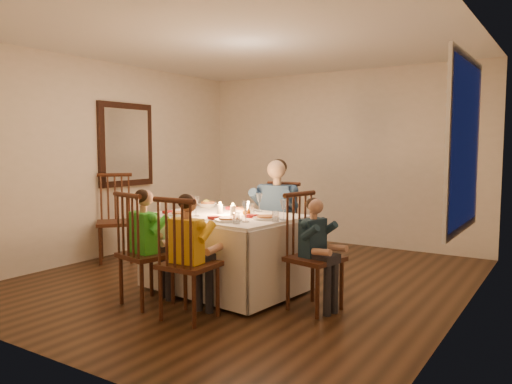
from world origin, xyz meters
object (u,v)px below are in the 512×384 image
Objects in this scene: chair_near_right at (190,318)px; child_teal at (314,310)px; chair_near_left at (147,304)px; chair_extra at (117,261)px; chair_end at (314,310)px; serving_bowl at (208,205)px; child_green at (147,304)px; chair_adult at (276,275)px; adult at (276,275)px; dining_table at (225,236)px; child_yellow at (190,318)px.

child_teal is (0.80, 0.80, 0.00)m from chair_near_right.
chair_near_left is 0.95× the size of chair_extra.
chair_end is 1.83m from serving_bowl.
chair_extra reaches higher than chair_near_right.
chair_near_right is 1.13m from chair_end.
chair_extra is 5.65× the size of serving_bowl.
chair_end is 0.98× the size of child_green.
chair_extra reaches higher than child_teal.
chair_near_right is 1.00× the size of chair_end.
chair_adult is at bearing -88.26° from chair_near_right.
adult reaches higher than child_teal.
chair_adult is at bearing 86.36° from dining_table.
dining_table is 1.20m from chair_end.
chair_near_right is at bearing -74.96° from chair_extra.
chair_extra is 1.10× the size of child_teal.
dining_table is 1.51× the size of chair_adult.
chair_adult is at bearing -95.01° from chair_near_left.
chair_adult is 0.00m from adult.
chair_adult is 1.13m from serving_bowl.
chair_adult is at bearing 58.71° from chair_end.
serving_bowl reaches higher than chair_adult.
dining_table is 1.48× the size of child_green.
child_teal is (0.92, -0.87, 0.00)m from adult.
child_yellow is at bearing -57.95° from serving_bowl.
serving_bowl is (1.42, 0.11, 0.81)m from chair_extra.
child_teal is at bearing 1.84° from dining_table.
adult reaches higher than chair_adult.
chair_near_right is 1.68m from adult.
adult is at bearing 58.71° from chair_end.
chair_near_right is 5.35× the size of serving_bowl.
adult is (2.08, 0.54, 0.00)m from chair_extra.
dining_table reaches higher than adult.
chair_extra is at bearing -29.66° from child_yellow.
chair_extra is 0.85× the size of adult.
child_yellow is (0.60, -0.09, 0.00)m from child_green.
child_green reaches higher than chair_end.
dining_table is at bearing -101.75° from child_green.
dining_table is 1.07m from child_yellow.
serving_bowl is at bearing 86.34° from chair_end.
child_teal is at bearing -137.63° from chair_near_right.
chair_near_left is (-0.34, -0.79, -0.56)m from dining_table.
chair_end is 0.80× the size of adult.
chair_extra is 1.04× the size of child_yellow.
child_yellow is at bearing -89.02° from adult.
chair_adult is at bearing -33.21° from chair_extra.
chair_adult is 5.35× the size of serving_bowl.
chair_end reaches higher than child_teal.
child_yellow reaches higher than chair_adult.
dining_table is 0.98m from adult.
chair_near_right reaches higher than child_teal.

